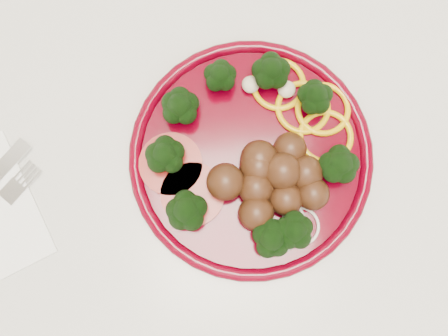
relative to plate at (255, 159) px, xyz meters
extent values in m
cube|color=beige|center=(0.16, 0.03, -0.48)|extent=(2.40, 0.60, 0.87)
cube|color=silver|center=(0.16, 0.03, -0.03)|extent=(2.40, 0.60, 0.03)
cylinder|color=#51000E|center=(0.00, 0.00, -0.01)|extent=(0.26, 0.26, 0.01)
torus|color=#51000E|center=(0.00, 0.00, -0.01)|extent=(0.26, 0.26, 0.01)
sphere|color=#442211|center=(-0.01, -0.06, 0.01)|extent=(0.04, 0.04, 0.04)
sphere|color=#442211|center=(0.00, 0.00, 0.01)|extent=(0.04, 0.04, 0.04)
sphere|color=#442211|center=(0.03, -0.05, 0.01)|extent=(0.04, 0.04, 0.04)
sphere|color=#442211|center=(0.03, -0.02, 0.01)|extent=(0.04, 0.04, 0.04)
sphere|color=#442211|center=(-0.03, -0.02, 0.01)|extent=(0.04, 0.04, 0.04)
sphere|color=#442211|center=(0.05, -0.02, 0.01)|extent=(0.04, 0.04, 0.04)
sphere|color=#442211|center=(0.00, -0.03, 0.01)|extent=(0.04, 0.04, 0.04)
sphere|color=#442211|center=(0.04, 0.00, 0.01)|extent=(0.04, 0.04, 0.04)
sphere|color=#442211|center=(0.00, -0.01, 0.01)|extent=(0.04, 0.04, 0.04)
sphere|color=#442211|center=(0.05, -0.04, 0.01)|extent=(0.04, 0.04, 0.04)
torus|color=#E3AA08|center=(0.06, 0.05, 0.00)|extent=(0.06, 0.06, 0.01)
torus|color=#E3AA08|center=(0.08, 0.02, 0.00)|extent=(0.06, 0.06, 0.01)
torus|color=#E3AA08|center=(0.04, 0.08, 0.00)|extent=(0.06, 0.06, 0.01)
torus|color=#E3AA08|center=(0.08, 0.05, 0.00)|extent=(0.06, 0.06, 0.01)
cylinder|color=#720A07|center=(-0.09, 0.00, 0.00)|extent=(0.07, 0.07, 0.01)
cylinder|color=#720A07|center=(-0.07, -0.03, 0.00)|extent=(0.07, 0.07, 0.01)
torus|color=beige|center=(0.01, -0.08, 0.00)|extent=(0.05, 0.05, 0.00)
torus|color=beige|center=(0.04, -0.07, 0.00)|extent=(0.04, 0.04, 0.00)
torus|color=beige|center=(0.02, -0.07, 0.00)|extent=(0.06, 0.06, 0.00)
ellipsoid|color=#C6B793|center=(0.00, 0.08, 0.00)|extent=(0.02, 0.02, 0.01)
ellipsoid|color=#C6B793|center=(-0.06, 0.07, 0.00)|extent=(0.02, 0.02, 0.01)
ellipsoid|color=#C6B793|center=(0.04, 0.07, 0.00)|extent=(0.02, 0.02, 0.01)
cube|color=silver|center=(-0.26, -0.01, -0.01)|extent=(0.03, 0.03, 0.00)
cube|color=silver|center=(-0.24, 0.00, -0.01)|extent=(0.02, 0.02, 0.00)
cube|color=silver|center=(-0.24, 0.01, -0.01)|extent=(0.02, 0.02, 0.00)
cube|color=silver|center=(-0.25, 0.01, -0.01)|extent=(0.02, 0.02, 0.00)
cube|color=silver|center=(-0.25, 0.02, -0.01)|extent=(0.02, 0.02, 0.00)
camera|label=1|loc=(-0.04, -0.08, 0.52)|focal=40.00mm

